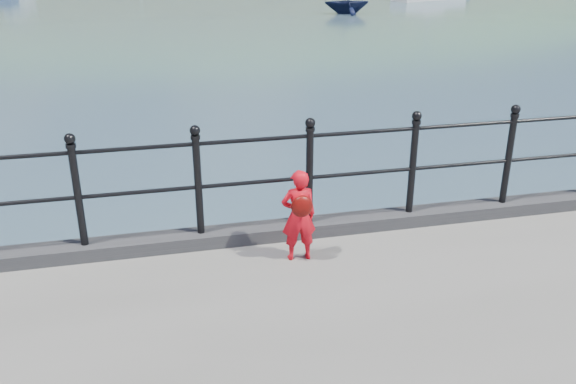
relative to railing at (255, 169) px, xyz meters
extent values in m
plane|color=#2D4251|center=(0.00, 0.15, -1.82)|extent=(600.00, 600.00, 0.00)
cube|color=#28282B|center=(0.00, 0.00, -0.75)|extent=(60.00, 0.30, 0.15)
cylinder|color=black|center=(0.00, 0.00, -0.15)|extent=(18.00, 0.04, 0.04)
cylinder|color=black|center=(0.00, 0.00, 0.32)|extent=(18.00, 0.04, 0.04)
cylinder|color=black|center=(-1.80, 0.00, -0.15)|extent=(0.08, 0.08, 1.05)
sphere|color=black|center=(-1.80, 0.00, 0.47)|extent=(0.11, 0.11, 0.11)
cylinder|color=black|center=(-0.60, 0.00, -0.15)|extent=(0.08, 0.08, 1.05)
sphere|color=black|center=(-0.60, 0.00, 0.47)|extent=(0.11, 0.11, 0.11)
cylinder|color=black|center=(0.60, 0.00, -0.15)|extent=(0.08, 0.08, 1.05)
sphere|color=black|center=(0.60, 0.00, 0.47)|extent=(0.11, 0.11, 0.11)
cylinder|color=black|center=(1.80, 0.00, -0.15)|extent=(0.08, 0.08, 1.05)
sphere|color=black|center=(1.80, 0.00, 0.47)|extent=(0.11, 0.11, 0.11)
cylinder|color=black|center=(3.00, 0.00, -0.15)|extent=(0.08, 0.08, 1.05)
sphere|color=black|center=(3.00, 0.00, 0.47)|extent=(0.11, 0.11, 0.11)
ellipsoid|color=#333A21|center=(20.00, 195.15, -17.22)|extent=(400.00, 100.00, 88.00)
ellipsoid|color=#387026|center=(60.00, 255.15, -29.12)|extent=(600.00, 180.00, 156.00)
imported|color=red|center=(0.35, -0.53, -0.34)|extent=(0.36, 0.24, 0.98)
ellipsoid|color=#B80B06|center=(0.35, -0.66, -0.18)|extent=(0.22, 0.11, 0.23)
imported|color=black|center=(10.42, 28.49, -1.16)|extent=(2.71, 2.40, 1.33)
camera|label=1|loc=(-1.02, -5.93, 2.26)|focal=38.00mm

